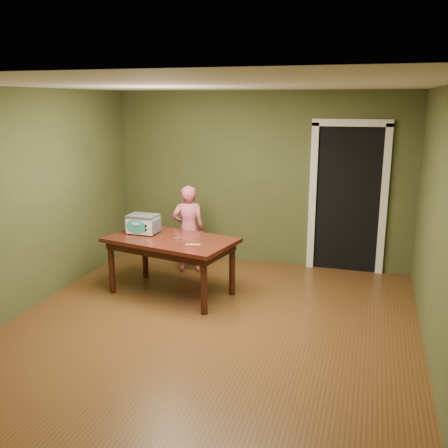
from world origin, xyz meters
name	(u,v)px	position (x,y,z in m)	size (l,w,h in m)	color
floor	(208,329)	(0.00, 0.00, 0.00)	(5.00, 5.00, 0.00)	brown
room_shell	(207,175)	(0.00, 0.00, 1.71)	(4.52, 5.02, 2.61)	#47502B
doorway	(349,196)	(1.30, 2.78, 1.06)	(1.10, 0.66, 2.25)	black
dining_table	(171,246)	(-0.79, 0.86, 0.65)	(1.76, 1.22, 0.75)	#39180C
toy_oven	(143,223)	(-1.22, 0.98, 0.89)	(0.42, 0.29, 0.25)	#4C4F54
baking_pan	(177,239)	(-0.68, 0.83, 0.76)	(0.10, 0.10, 0.02)	silver
spatula	(193,244)	(-0.41, 0.66, 0.75)	(0.18, 0.03, 0.01)	#FAF16D
child	(188,229)	(-0.88, 1.75, 0.64)	(0.47, 0.31, 1.28)	#DF5B77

